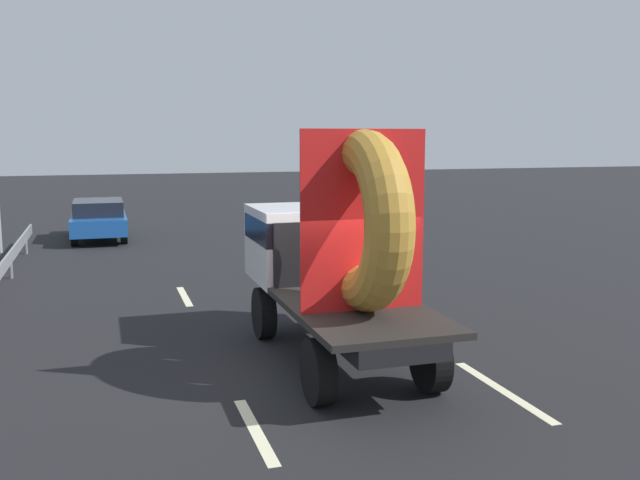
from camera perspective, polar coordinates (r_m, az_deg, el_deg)
name	(u,v)px	position (r m, az deg, el deg)	size (l,w,h in m)	color
ground_plane	(326,372)	(11.26, 0.51, -10.68)	(120.00, 120.00, 0.00)	black
flatbed_truck	(331,251)	(11.66, 0.91, -0.90)	(2.02, 5.40, 3.79)	black
distant_sedan	(99,218)	(26.32, -17.54, 1.69)	(1.86, 4.34, 1.42)	black
guardrail	(0,273)	(17.98, -24.58, -2.42)	(0.10, 15.99, 0.71)	gray
lane_dash_left_near	(255,430)	(9.23, -5.28, -15.12)	(2.11, 0.16, 0.01)	beige
lane_dash_left_far	(184,296)	(16.61, -10.96, -4.51)	(2.05, 0.16, 0.01)	beige
lane_dash_right_near	(502,390)	(10.82, 14.61, -11.74)	(2.59, 0.16, 0.01)	beige
lane_dash_right_far	(332,282)	(17.82, 0.97, -3.47)	(2.97, 0.16, 0.01)	beige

